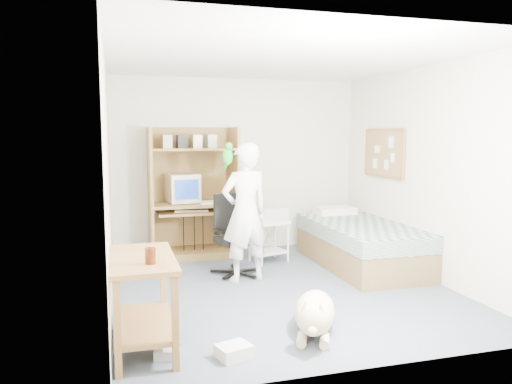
% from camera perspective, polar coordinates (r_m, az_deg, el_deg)
% --- Properties ---
extents(floor, '(4.00, 4.00, 0.00)m').
position_cam_1_polar(floor, '(5.67, 2.77, -10.88)').
color(floor, '#424E59').
rests_on(floor, ground).
extents(wall_back, '(3.60, 0.02, 2.50)m').
position_cam_1_polar(wall_back, '(7.34, -2.16, 3.08)').
color(wall_back, beige).
rests_on(wall_back, floor).
extents(wall_right, '(0.02, 4.00, 2.50)m').
position_cam_1_polar(wall_right, '(6.24, 18.73, 2.10)').
color(wall_right, beige).
rests_on(wall_right, floor).
extents(wall_left, '(0.02, 4.00, 2.50)m').
position_cam_1_polar(wall_left, '(5.14, -16.53, 1.27)').
color(wall_left, beige).
rests_on(wall_left, floor).
extents(ceiling, '(3.60, 4.00, 0.02)m').
position_cam_1_polar(ceiling, '(5.46, 2.93, 14.99)').
color(ceiling, white).
rests_on(ceiling, wall_back).
extents(computer_hutch, '(1.20, 0.63, 1.80)m').
position_cam_1_polar(computer_hutch, '(6.99, -7.21, -0.68)').
color(computer_hutch, brown).
rests_on(computer_hutch, floor).
extents(bed, '(1.02, 2.02, 0.66)m').
position_cam_1_polar(bed, '(6.64, 11.81, -5.82)').
color(bed, brown).
rests_on(bed, floor).
extents(side_desk, '(0.50, 1.00, 0.75)m').
position_cam_1_polar(side_desk, '(4.11, -12.81, -10.71)').
color(side_desk, brown).
rests_on(side_desk, floor).
extents(corkboard, '(0.04, 0.94, 0.66)m').
position_cam_1_polar(corkboard, '(6.97, 14.41, 4.33)').
color(corkboard, olive).
rests_on(corkboard, wall_right).
extents(office_chair, '(0.55, 0.55, 0.97)m').
position_cam_1_polar(office_chair, '(6.12, -2.51, -6.20)').
color(office_chair, black).
rests_on(office_chair, floor).
extents(person, '(0.66, 0.51, 1.61)m').
position_cam_1_polar(person, '(5.76, -1.24, -2.36)').
color(person, white).
rests_on(person, floor).
extents(parrot, '(0.12, 0.21, 0.33)m').
position_cam_1_polar(parrot, '(5.66, -3.24, 4.26)').
color(parrot, '#15931C').
rests_on(parrot, person).
extents(dog, '(0.62, 1.02, 0.41)m').
position_cam_1_polar(dog, '(4.43, 6.71, -13.60)').
color(dog, beige).
rests_on(dog, floor).
extents(printer_cart, '(0.54, 0.48, 0.56)m').
position_cam_1_polar(printer_cart, '(6.69, 1.47, -4.88)').
color(printer_cart, silver).
rests_on(printer_cart, floor).
extents(printer, '(0.49, 0.42, 0.18)m').
position_cam_1_polar(printer, '(6.64, 1.48, -2.53)').
color(printer, '#ADACA8').
rests_on(printer, printer_cart).
extents(crt_monitor, '(0.46, 0.48, 0.39)m').
position_cam_1_polar(crt_monitor, '(6.96, -8.40, 0.46)').
color(crt_monitor, beige).
rests_on(crt_monitor, computer_hutch).
extents(keyboard, '(0.47, 0.22, 0.03)m').
position_cam_1_polar(keyboard, '(6.85, -7.39, -2.11)').
color(keyboard, beige).
rests_on(keyboard, computer_hutch).
extents(pencil_cup, '(0.08, 0.08, 0.12)m').
position_cam_1_polar(pencil_cup, '(6.96, -4.34, -0.68)').
color(pencil_cup, gold).
rests_on(pencil_cup, computer_hutch).
extents(drink_glass, '(0.08, 0.08, 0.12)m').
position_cam_1_polar(drink_glass, '(3.80, -11.99, -7.16)').
color(drink_glass, '#3F180A').
rests_on(drink_glass, side_desk).
extents(floor_box_a, '(0.30, 0.27, 0.10)m').
position_cam_1_polar(floor_box_a, '(4.02, -2.55, -17.72)').
color(floor_box_a, silver).
rests_on(floor_box_a, floor).
extents(floor_box_b, '(0.22, 0.25, 0.08)m').
position_cam_1_polar(floor_box_b, '(4.10, -10.12, -17.47)').
color(floor_box_b, '#B9BAB4').
rests_on(floor_box_b, floor).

